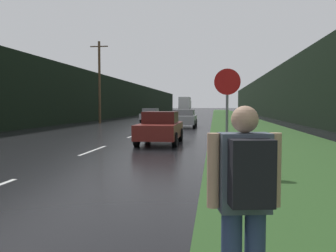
# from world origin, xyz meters

# --- Properties ---
(grass_verge) EXTENTS (6.00, 240.00, 0.02)m
(grass_verge) POSITION_xyz_m (7.39, 40.00, 0.01)
(grass_verge) COLOR #2D5123
(grass_verge) RESTS_ON ground_plane
(lane_stripe_c) EXTENTS (0.12, 3.00, 0.01)m
(lane_stripe_c) POSITION_xyz_m (0.00, 13.62, 0.00)
(lane_stripe_c) COLOR silver
(lane_stripe_c) RESTS_ON ground_plane
(lane_stripe_d) EXTENTS (0.12, 3.00, 0.01)m
(lane_stripe_d) POSITION_xyz_m (0.00, 20.62, 0.00)
(lane_stripe_d) COLOR silver
(lane_stripe_d) RESTS_ON ground_plane
(lane_stripe_e) EXTENTS (0.12, 3.00, 0.01)m
(lane_stripe_e) POSITION_xyz_m (0.00, 27.62, 0.00)
(lane_stripe_e) COLOR silver
(lane_stripe_e) RESTS_ON ground_plane
(lane_stripe_f) EXTENTS (0.12, 3.00, 0.01)m
(lane_stripe_f) POSITION_xyz_m (0.00, 34.62, 0.00)
(lane_stripe_f) COLOR silver
(lane_stripe_f) RESTS_ON ground_plane
(treeline_far_side) EXTENTS (2.00, 140.00, 5.73)m
(treeline_far_side) POSITION_xyz_m (-10.39, 50.00, 2.86)
(treeline_far_side) COLOR black
(treeline_far_side) RESTS_ON ground_plane
(treeline_near_side) EXTENTS (2.00, 140.00, 6.65)m
(treeline_near_side) POSITION_xyz_m (13.39, 50.00, 3.33)
(treeline_near_side) COLOR black
(treeline_near_side) RESTS_ON ground_plane
(utility_pole_far) EXTENTS (1.80, 0.24, 8.15)m
(utility_pole_far) POSITION_xyz_m (-6.78, 34.92, 4.21)
(utility_pole_far) COLOR #4C3823
(utility_pole_far) RESTS_ON ground_plane
(stop_sign) EXTENTS (0.70, 0.07, 2.72)m
(stop_sign) POSITION_xyz_m (5.00, 10.01, 1.69)
(stop_sign) COLOR slate
(stop_sign) RESTS_ON ground_plane
(hitchhiker_with_backpack) EXTENTS (0.59, 0.47, 1.73)m
(hitchhiker_with_backpack) POSITION_xyz_m (4.91, 3.21, 0.99)
(hitchhiker_with_backpack) COLOR navy
(hitchhiker_with_backpack) RESTS_ON ground_plane
(car_passing_near) EXTENTS (1.84, 4.08, 1.47)m
(car_passing_near) POSITION_xyz_m (2.19, 16.48, 0.73)
(car_passing_near) COLOR maroon
(car_passing_near) RESTS_ON ground_plane
(car_passing_far) EXTENTS (2.04, 4.07, 1.44)m
(car_passing_far) POSITION_xyz_m (2.19, 29.08, 0.72)
(car_passing_far) COLOR #9E9EA3
(car_passing_far) RESTS_ON ground_plane
(car_oncoming) EXTENTS (1.90, 4.00, 1.47)m
(car_oncoming) POSITION_xyz_m (-2.19, 38.42, 0.73)
(car_oncoming) COLOR #9E9EA3
(car_oncoming) RESTS_ON ground_plane
(delivery_truck) EXTENTS (2.61, 8.13, 3.78)m
(delivery_truck) POSITION_xyz_m (-2.19, 84.04, 1.98)
(delivery_truck) COLOR gray
(delivery_truck) RESTS_ON ground_plane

